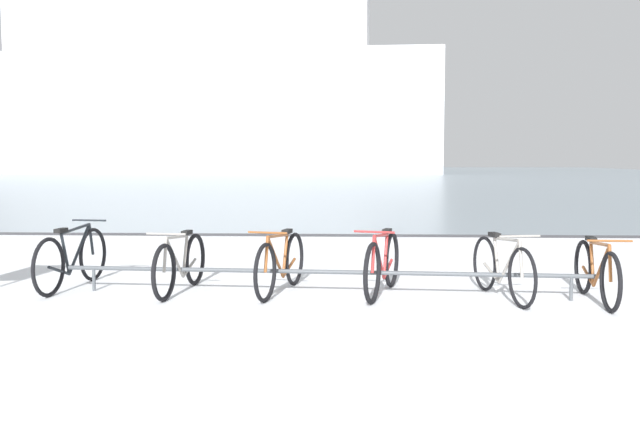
% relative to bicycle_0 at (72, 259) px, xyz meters
% --- Properties ---
extents(ground, '(80.00, 132.00, 0.08)m').
position_rel_bicycle_0_xyz_m(ground, '(4.60, 49.86, -0.41)').
color(ground, white).
extents(bike_rack, '(6.22, 0.40, 0.31)m').
position_rel_bicycle_0_xyz_m(bike_rack, '(3.12, -0.31, -0.10)').
color(bike_rack, '#4C5156').
rests_on(bike_rack, ground).
extents(bicycle_0, '(0.46, 1.76, 0.81)m').
position_rel_bicycle_0_xyz_m(bicycle_0, '(0.00, 0.00, 0.00)').
color(bicycle_0, black).
rests_on(bicycle_0, ground).
extents(bicycle_1, '(0.46, 1.67, 0.77)m').
position_rel_bicycle_0_xyz_m(bicycle_1, '(1.40, -0.22, -0.02)').
color(bicycle_1, black).
rests_on(bicycle_1, ground).
extents(bicycle_2, '(0.54, 1.71, 0.78)m').
position_rel_bicycle_0_xyz_m(bicycle_2, '(2.60, -0.20, -0.01)').
color(bicycle_2, black).
rests_on(bicycle_2, ground).
extents(bicycle_3, '(0.59, 1.68, 0.80)m').
position_rel_bicycle_0_xyz_m(bicycle_3, '(3.81, -0.25, -0.01)').
color(bicycle_3, black).
rests_on(bicycle_3, ground).
extents(bicycle_4, '(0.51, 1.65, 0.78)m').
position_rel_bicycle_0_xyz_m(bicycle_4, '(5.16, -0.42, -0.01)').
color(bicycle_4, black).
rests_on(bicycle_4, ground).
extents(bicycle_5, '(0.46, 1.64, 0.75)m').
position_rel_bicycle_0_xyz_m(bicycle_5, '(6.16, -0.57, -0.03)').
color(bicycle_5, black).
rests_on(bicycle_5, ground).
extents(ferry_ship, '(51.38, 14.68, 28.84)m').
position_rel_bicycle_0_xyz_m(ferry_ship, '(-13.03, 67.23, 9.31)').
color(ferry_ship, silver).
rests_on(ferry_ship, ground).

